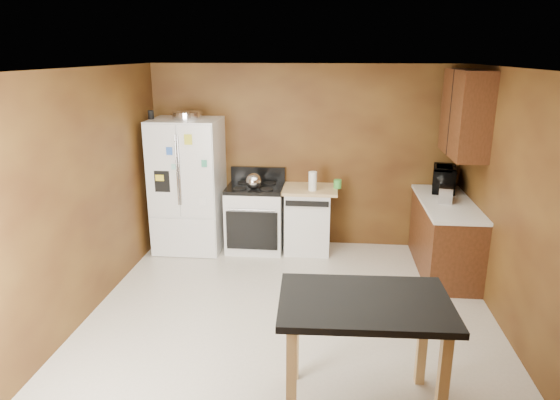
% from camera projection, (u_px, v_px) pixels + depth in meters
% --- Properties ---
extents(floor, '(4.50, 4.50, 0.00)m').
position_uv_depth(floor, '(290.00, 321.00, 5.10)').
color(floor, beige).
rests_on(floor, ground).
extents(ceiling, '(4.50, 4.50, 0.00)m').
position_uv_depth(ceiling, '(292.00, 69.00, 4.39)').
color(ceiling, white).
rests_on(ceiling, ground).
extents(wall_back, '(4.20, 0.00, 4.20)m').
position_uv_depth(wall_back, '(304.00, 157.00, 6.89)').
color(wall_back, brown).
rests_on(wall_back, ground).
extents(wall_front, '(4.20, 0.00, 4.20)m').
position_uv_depth(wall_front, '(256.00, 330.00, 2.60)').
color(wall_front, brown).
rests_on(wall_front, ground).
extents(wall_left, '(0.00, 4.50, 4.50)m').
position_uv_depth(wall_left, '(80.00, 198.00, 4.95)').
color(wall_left, brown).
rests_on(wall_left, ground).
extents(wall_right, '(0.00, 4.50, 4.50)m').
position_uv_depth(wall_right, '(520.00, 211.00, 4.54)').
color(wall_right, brown).
rests_on(wall_right, ground).
extents(roasting_pan, '(0.38, 0.38, 0.10)m').
position_uv_depth(roasting_pan, '(187.00, 115.00, 6.51)').
color(roasting_pan, silver).
rests_on(roasting_pan, refrigerator).
extents(pen_cup, '(0.08, 0.08, 0.11)m').
position_uv_depth(pen_cup, '(151.00, 115.00, 6.49)').
color(pen_cup, black).
rests_on(pen_cup, refrigerator).
extents(kettle, '(0.21, 0.21, 0.21)m').
position_uv_depth(kettle, '(254.00, 181.00, 6.58)').
color(kettle, silver).
rests_on(kettle, gas_range).
extents(paper_towel, '(0.14, 0.14, 0.25)m').
position_uv_depth(paper_towel, '(313.00, 181.00, 6.54)').
color(paper_towel, white).
rests_on(paper_towel, dishwasher).
extents(green_canister, '(0.13, 0.13, 0.11)m').
position_uv_depth(green_canister, '(338.00, 184.00, 6.67)').
color(green_canister, green).
rests_on(green_canister, dishwasher).
extents(toaster, '(0.21, 0.29, 0.19)m').
position_uv_depth(toaster, '(446.00, 194.00, 6.02)').
color(toaster, silver).
rests_on(toaster, right_cabinets).
extents(microwave, '(0.44, 0.57, 0.29)m').
position_uv_depth(microwave, '(444.00, 180.00, 6.50)').
color(microwave, black).
rests_on(microwave, right_cabinets).
extents(refrigerator, '(0.90, 0.80, 1.80)m').
position_uv_depth(refrigerator, '(188.00, 186.00, 6.77)').
color(refrigerator, white).
rests_on(refrigerator, ground).
extents(gas_range, '(0.76, 0.68, 1.10)m').
position_uv_depth(gas_range, '(256.00, 217.00, 6.87)').
color(gas_range, white).
rests_on(gas_range, ground).
extents(dishwasher, '(0.78, 0.63, 0.89)m').
position_uv_depth(dishwasher, '(308.00, 219.00, 6.82)').
color(dishwasher, white).
rests_on(dishwasher, ground).
extents(right_cabinets, '(0.63, 1.58, 2.45)m').
position_uv_depth(right_cabinets, '(451.00, 200.00, 6.07)').
color(right_cabinets, '#5A2D18').
rests_on(right_cabinets, ground).
extents(island, '(1.28, 0.88, 0.91)m').
position_uv_depth(island, '(364.00, 317.00, 3.66)').
color(island, black).
rests_on(island, ground).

